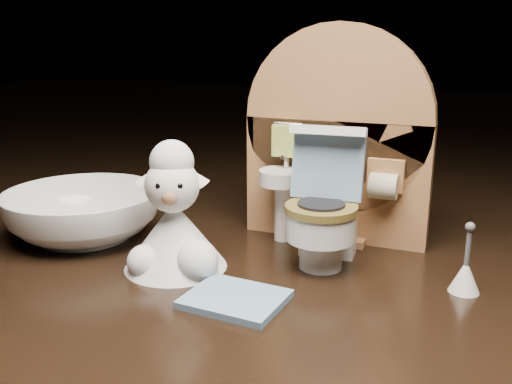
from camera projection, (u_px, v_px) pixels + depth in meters
backdrop_panel at (336, 148)px, 0.40m from camera, size 0.13×0.05×0.15m
toy_toilet at (325, 214)px, 0.36m from camera, size 0.05×0.06×0.09m
bath_mat at (235, 299)px, 0.31m from camera, size 0.06×0.05×0.00m
toilet_brush at (465, 274)px, 0.32m from camera, size 0.02×0.02×0.04m
plush_lamb at (174, 225)px, 0.35m from camera, size 0.07×0.06×0.08m
ceramic_bowl at (83, 215)px, 0.41m from camera, size 0.13×0.13×0.03m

